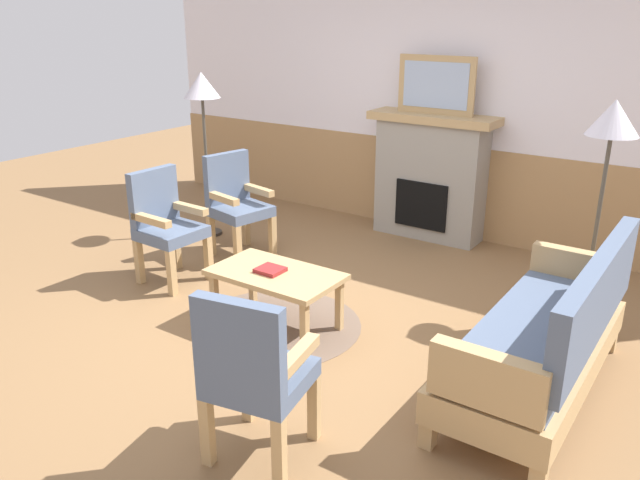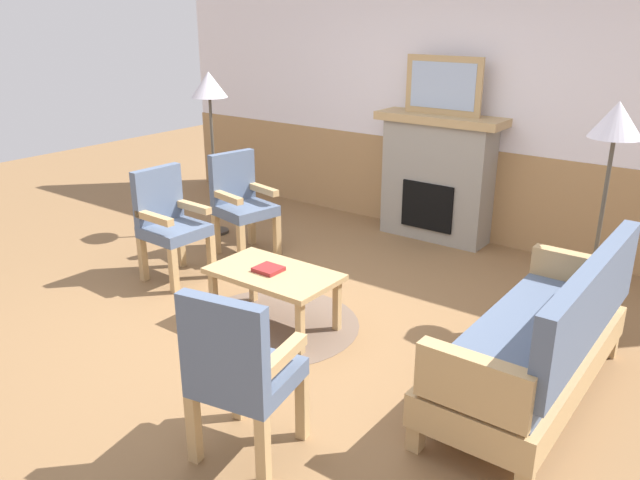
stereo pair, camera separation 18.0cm
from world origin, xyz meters
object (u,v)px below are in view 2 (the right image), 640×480
armchair_front_left (239,369)px  floor_lamp_by_couch (615,135)px  framed_picture (443,85)px  armchair_near_fireplace (241,200)px  floor_lamp_by_chairs (210,95)px  book_on_table (268,269)px  armchair_by_window_left (169,219)px  coffee_table (274,278)px  couch (539,342)px  fireplace (437,177)px

armchair_front_left → floor_lamp_by_couch: 2.99m
framed_picture → armchair_near_fireplace: size_ratio=0.82×
armchair_front_left → floor_lamp_by_chairs: floor_lamp_by_chairs is taller
armchair_near_fireplace → framed_picture: bearing=49.4°
floor_lamp_by_chairs → armchair_near_fireplace: bearing=-22.8°
book_on_table → floor_lamp_by_chairs: (-1.84, 1.26, 1.00)m
armchair_near_fireplace → armchair_front_left: bearing=-46.7°
armchair_near_fireplace → floor_lamp_by_couch: (3.14, 0.43, 0.91)m
armchair_by_window_left → book_on_table: bearing=-7.8°
armchair_front_left → armchair_by_window_left: bearing=147.2°
floor_lamp_by_couch → framed_picture: bearing=149.3°
framed_picture → coffee_table: framed_picture is taller
book_on_table → couch: bearing=6.4°
fireplace → book_on_table: size_ratio=6.80×
fireplace → floor_lamp_by_chairs: size_ratio=0.77×
armchair_by_window_left → armchair_front_left: 2.59m
armchair_near_fireplace → floor_lamp_by_chairs: bearing=157.2°
couch → book_on_table: bearing=-173.6°
couch → coffee_table: couch is taller
framed_picture → armchair_front_left: bearing=-78.1°
couch → armchair_near_fireplace: 3.25m
couch → book_on_table: (-1.94, -0.22, 0.06)m
armchair_near_fireplace → couch: bearing=-13.8°
book_on_table → armchair_near_fireplace: size_ratio=0.20×
framed_picture → armchair_by_window_left: bearing=-120.6°
armchair_by_window_left → couch: bearing=0.7°
couch → armchair_by_window_left: same height
framed_picture → armchair_front_left: size_ratio=0.82×
fireplace → coffee_table: bearing=-91.2°
framed_picture → couch: framed_picture is taller
framed_picture → armchair_near_fireplace: bearing=-130.6°
fireplace → armchair_near_fireplace: (-1.30, -1.52, -0.11)m
armchair_near_fireplace → armchair_front_left: size_ratio=1.00×
floor_lamp_by_chairs → framed_picture: bearing=33.3°
fireplace → armchair_front_left: fireplace is taller
fireplace → floor_lamp_by_couch: floor_lamp_by_couch is taller
couch → book_on_table: couch is taller
coffee_table → book_on_table: 0.08m
fireplace → armchair_front_left: 3.83m
floor_lamp_by_couch → coffee_table: bearing=-143.2°
fireplace → armchair_by_window_left: 2.72m
armchair_by_window_left → armchair_front_left: (2.17, -1.40, 0.00)m
floor_lamp_by_chairs → armchair_front_left: bearing=-42.4°
fireplace → armchair_by_window_left: (-1.38, -2.34, -0.11)m
coffee_table → armchair_near_fireplace: (-1.25, 0.98, 0.15)m
couch → floor_lamp_by_couch: 1.60m
couch → armchair_near_fireplace: size_ratio=1.84×
floor_lamp_by_couch → armchair_front_left: bearing=-111.4°
book_on_table → coffee_table: bearing=28.8°
armchair_by_window_left → armchair_front_left: same height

